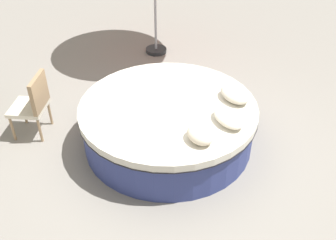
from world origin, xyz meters
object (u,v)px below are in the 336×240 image
(throw_pillow_0, at_px, (200,134))
(patio_chair, at_px, (33,102))
(round_bed, at_px, (168,123))
(throw_pillow_1, at_px, (229,117))
(throw_pillow_2, at_px, (235,94))

(throw_pillow_0, xyz_separation_m, patio_chair, (-1.95, -1.70, -0.19))
(round_bed, height_order, throw_pillow_0, throw_pillow_0)
(throw_pillow_1, height_order, patio_chair, patio_chair)
(throw_pillow_2, bearing_deg, patio_chair, -117.39)
(round_bed, relative_size, throw_pillow_1, 4.79)
(throw_pillow_1, xyz_separation_m, patio_chair, (-1.79, -2.22, -0.18))
(throw_pillow_0, xyz_separation_m, throw_pillow_1, (-0.16, 0.52, -0.01))
(round_bed, xyz_separation_m, patio_chair, (-1.07, -1.69, 0.22))
(throw_pillow_1, bearing_deg, round_bed, -142.95)
(round_bed, relative_size, throw_pillow_2, 4.98)
(round_bed, relative_size, patio_chair, 2.60)
(throw_pillow_0, bearing_deg, round_bed, -178.95)
(patio_chair, bearing_deg, throw_pillow_0, -107.83)
(round_bed, bearing_deg, patio_chair, -122.42)
(round_bed, distance_m, patio_chair, 2.01)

